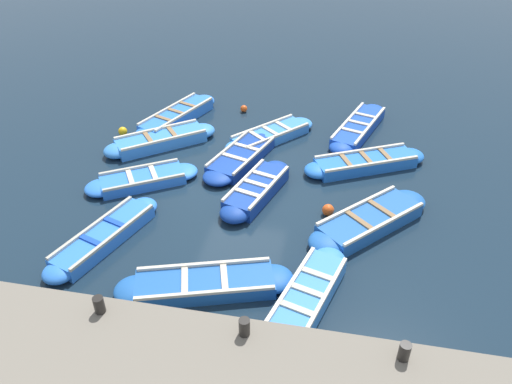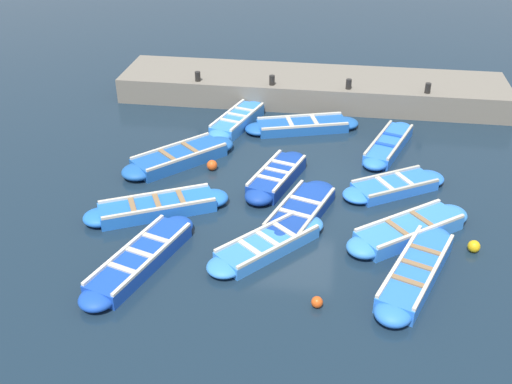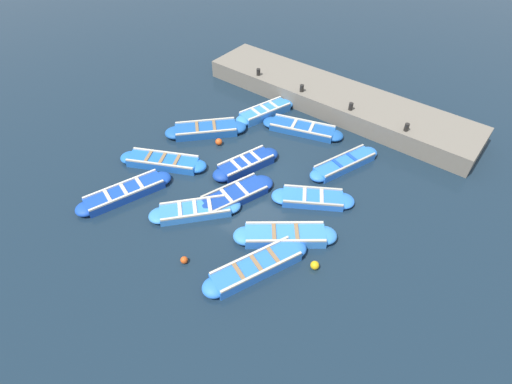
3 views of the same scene
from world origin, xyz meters
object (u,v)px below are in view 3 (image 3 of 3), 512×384
at_px(boat_drifting, 195,210).
at_px(bollard_south, 407,127).
at_px(boat_inner_gap, 313,198).
at_px(boat_near_quay, 163,162).
at_px(boat_alongside, 246,164).
at_px(boat_bow_out, 265,112).
at_px(boat_stern_in, 206,130).
at_px(boat_mid_row, 125,193).
at_px(buoy_yellow_far, 315,265).
at_px(boat_end_of_row, 285,235).
at_px(boat_outer_right, 302,129).
at_px(boat_broadside, 256,267).
at_px(buoy_orange_near, 184,260).
at_px(boat_far_corner, 235,195).
at_px(bollard_mid_south, 351,106).
at_px(buoy_white_drifting, 219,142).
at_px(boat_centre, 344,164).
at_px(bollard_mid_north, 302,88).

bearing_deg(boat_drifting, bollard_south, 152.81).
bearing_deg(boat_inner_gap, bollard_south, 166.39).
relative_size(boat_near_quay, boat_alongside, 1.16).
relative_size(boat_bow_out, boat_stern_in, 1.01).
height_order(boat_mid_row, buoy_yellow_far, boat_mid_row).
xyz_separation_m(boat_inner_gap, boat_end_of_row, (2.22, 0.24, 0.04)).
bearing_deg(boat_outer_right, buoy_yellow_far, 36.17).
relative_size(boat_drifting, boat_near_quay, 0.83).
distance_m(boat_drifting, bollard_south, 9.80).
bearing_deg(boat_mid_row, boat_bow_out, 173.66).
bearing_deg(boat_inner_gap, boat_broadside, 3.90).
bearing_deg(buoy_orange_near, boat_far_corner, -169.37).
bearing_deg(buoy_yellow_far, boat_drifting, -82.48).
bearing_deg(buoy_yellow_far, boat_far_corner, -101.89).
bearing_deg(bollard_mid_south, buoy_white_drifting, -38.30).
bearing_deg(boat_bow_out, boat_outer_right, 89.66).
bearing_deg(bollard_mid_south, boat_near_quay, -32.83).
bearing_deg(bollard_mid_south, boat_far_corner, -8.68).
relative_size(boat_far_corner, boat_centre, 0.99).
bearing_deg(boat_far_corner, buoy_orange_near, 10.63).
distance_m(boat_drifting, bollard_mid_north, 8.78).
xyz_separation_m(bollard_mid_south, buoy_orange_near, (10.54, -0.45, -0.95)).
bearing_deg(boat_stern_in, boat_broadside, 54.86).
relative_size(buoy_orange_near, buoy_yellow_far, 0.85).
height_order(boat_drifting, boat_outer_right, boat_outer_right).
height_order(boat_far_corner, boat_stern_in, boat_stern_in).
distance_m(boat_drifting, boat_alongside, 3.25).
distance_m(boat_stern_in, buoy_orange_near, 7.43).
distance_m(boat_near_quay, bollard_mid_south, 8.94).
bearing_deg(boat_far_corner, boat_inner_gap, 124.88).
distance_m(boat_end_of_row, buoy_white_drifting, 6.16).
bearing_deg(bollard_south, buoy_white_drifting, -53.28).
relative_size(boat_near_quay, boat_stern_in, 1.11).
bearing_deg(buoy_orange_near, boat_stern_in, -142.62).
relative_size(boat_alongside, boat_outer_right, 0.82).
bearing_deg(bollard_south, buoy_yellow_far, 3.02).
bearing_deg(buoy_white_drifting, boat_inner_gap, 84.97).
bearing_deg(bollard_south, boat_bow_out, -74.94).
bearing_deg(bollard_mid_north, boat_drifting, 6.42).
bearing_deg(buoy_yellow_far, bollard_mid_south, -158.64).
bearing_deg(boat_far_corner, boat_centre, 150.48).
xyz_separation_m(boat_drifting, boat_inner_gap, (-3.28, 3.15, -0.01)).
height_order(boat_drifting, boat_mid_row, boat_mid_row).
height_order(boat_centre, boat_alongside, boat_alongside).
bearing_deg(boat_near_quay, boat_broadside, 74.19).
bearing_deg(bollard_south, boat_inner_gap, -13.61).
bearing_deg(boat_stern_in, bollard_mid_north, 154.18).
bearing_deg(boat_bow_out, buoy_orange_near, 20.11).
relative_size(boat_drifting, buoy_orange_near, 12.59).
height_order(boat_outer_right, buoy_yellow_far, boat_outer_right).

